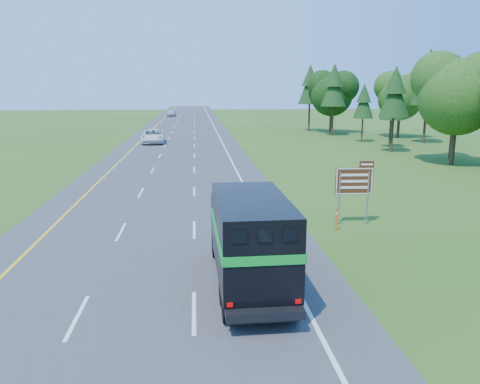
# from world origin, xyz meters

# --- Properties ---
(ground) EXTENTS (300.00, 300.00, 0.00)m
(ground) POSITION_xyz_m (0.00, 0.00, 0.00)
(ground) COLOR #295216
(ground) RESTS_ON ground
(road) EXTENTS (15.00, 260.00, 0.04)m
(road) POSITION_xyz_m (0.00, 50.00, 0.02)
(road) COLOR #38383A
(road) RESTS_ON ground
(lane_markings) EXTENTS (11.15, 260.00, 0.01)m
(lane_markings) POSITION_xyz_m (0.00, 50.00, 0.04)
(lane_markings) COLOR yellow
(lane_markings) RESTS_ON road
(tree_wall_right) EXTENTS (16.00, 100.00, 12.00)m
(tree_wall_right) POSITION_xyz_m (26.00, 30.00, 6.00)
(tree_wall_right) COLOR #193E11
(tree_wall_right) RESTS_ON ground
(horse_truck) EXTENTS (2.56, 7.74, 3.41)m
(horse_truck) POSITION_xyz_m (3.83, 3.95, 1.86)
(horse_truck) COLOR black
(horse_truck) RESTS_ON road
(white_suv) EXTENTS (3.25, 6.51, 1.77)m
(white_suv) POSITION_xyz_m (-3.55, 50.20, 0.93)
(white_suv) COLOR white
(white_suv) RESTS_ON road
(far_car) EXTENTS (2.42, 5.22, 1.73)m
(far_car) POSITION_xyz_m (-4.03, 109.97, 0.91)
(far_car) COLOR silver
(far_car) RESTS_ON road
(exit_sign) EXTENTS (2.00, 0.17, 3.38)m
(exit_sign) POSITION_xyz_m (10.25, 11.38, 2.20)
(exit_sign) COLOR gray
(exit_sign) RESTS_ON ground
(delineator) EXTENTS (0.10, 0.05, 1.18)m
(delineator) POSITION_xyz_m (8.99, 10.27, 0.63)
(delineator) COLOR #FF5C0D
(delineator) RESTS_ON ground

